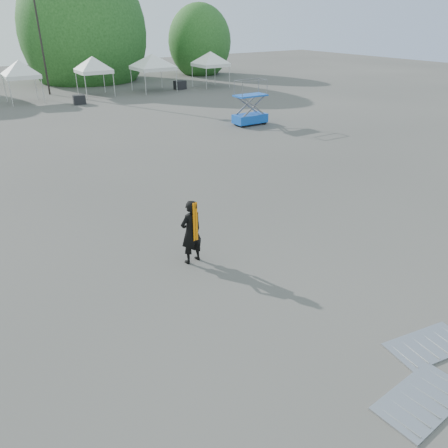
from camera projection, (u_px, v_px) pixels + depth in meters
ground at (205, 238)px, 14.33m from camera, size 120.00×120.00×0.00m
light_pole_east at (39, 28)px, 37.40m from camera, size 0.60×0.25×9.80m
tree_mid_e at (84, 33)px, 45.93m from camera, size 5.12×5.12×7.79m
tree_far_e at (200, 42)px, 51.46m from camera, size 3.84×3.84×5.84m
tent_e at (19, 63)px, 34.85m from camera, size 3.74×3.74×3.88m
tent_f at (92, 59)px, 37.84m from camera, size 3.85×3.85×3.88m
tent_g at (152, 57)px, 40.08m from camera, size 4.75×4.75×3.88m
tent_h at (210, 54)px, 42.66m from camera, size 4.09×4.09×3.88m
man at (191, 232)px, 12.56m from camera, size 0.77×0.57×1.95m
scissor_lift at (250, 102)px, 28.33m from camera, size 2.23×1.15×2.86m
barrier_left at (422, 399)px, 8.30m from camera, size 2.04×1.11×0.06m
barrier_mid at (429, 345)px, 9.65m from camera, size 2.00×1.23×0.06m
crate_mid at (79, 100)px, 35.30m from camera, size 1.03×0.86×0.73m
crate_east at (180, 85)px, 42.31m from camera, size 1.13×0.94×0.80m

